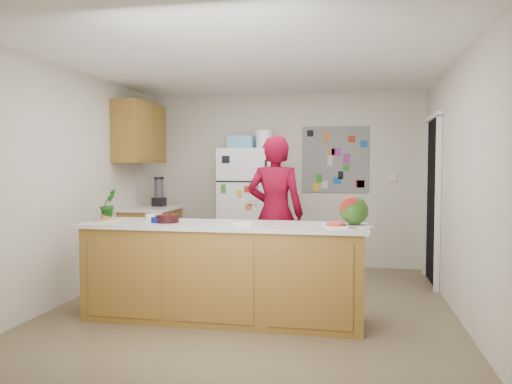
% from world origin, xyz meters
% --- Properties ---
extents(floor, '(4.00, 4.50, 0.02)m').
position_xyz_m(floor, '(0.00, 0.00, -0.01)').
color(floor, brown).
rests_on(floor, ground).
extents(wall_back, '(4.00, 0.02, 2.50)m').
position_xyz_m(wall_back, '(0.00, 2.26, 1.25)').
color(wall_back, beige).
rests_on(wall_back, ground).
extents(wall_left, '(0.02, 4.50, 2.50)m').
position_xyz_m(wall_left, '(-2.01, 0.00, 1.25)').
color(wall_left, beige).
rests_on(wall_left, ground).
extents(wall_right, '(0.02, 4.50, 2.50)m').
position_xyz_m(wall_right, '(2.01, 0.00, 1.25)').
color(wall_right, beige).
rests_on(wall_right, ground).
extents(ceiling, '(4.00, 4.50, 0.02)m').
position_xyz_m(ceiling, '(0.00, 0.00, 2.51)').
color(ceiling, white).
rests_on(ceiling, wall_back).
extents(doorway, '(0.03, 0.85, 2.04)m').
position_xyz_m(doorway, '(1.99, 1.45, 1.02)').
color(doorway, black).
rests_on(doorway, ground).
extents(peninsula_base, '(2.60, 0.62, 0.88)m').
position_xyz_m(peninsula_base, '(-0.20, -0.50, 0.44)').
color(peninsula_base, brown).
rests_on(peninsula_base, floor).
extents(peninsula_top, '(2.68, 0.70, 0.04)m').
position_xyz_m(peninsula_top, '(-0.20, -0.50, 0.90)').
color(peninsula_top, silver).
rests_on(peninsula_top, peninsula_base).
extents(side_counter_base, '(0.60, 0.80, 0.86)m').
position_xyz_m(side_counter_base, '(-1.69, 1.35, 0.43)').
color(side_counter_base, brown).
rests_on(side_counter_base, floor).
extents(side_counter_top, '(0.64, 0.84, 0.04)m').
position_xyz_m(side_counter_top, '(-1.69, 1.35, 0.88)').
color(side_counter_top, silver).
rests_on(side_counter_top, side_counter_base).
extents(upper_cabinets, '(0.35, 1.00, 0.80)m').
position_xyz_m(upper_cabinets, '(-1.82, 1.30, 1.90)').
color(upper_cabinets, brown).
rests_on(upper_cabinets, wall_left).
extents(refrigerator, '(0.75, 0.70, 1.70)m').
position_xyz_m(refrigerator, '(-0.45, 1.88, 0.85)').
color(refrigerator, silver).
rests_on(refrigerator, floor).
extents(fridge_top_bin, '(0.35, 0.28, 0.18)m').
position_xyz_m(fridge_top_bin, '(-0.55, 1.88, 1.79)').
color(fridge_top_bin, '#5999B2').
rests_on(fridge_top_bin, refrigerator).
extents(photo_collage, '(0.95, 0.01, 0.95)m').
position_xyz_m(photo_collage, '(0.75, 2.24, 1.55)').
color(photo_collage, slate).
rests_on(photo_collage, wall_back).
extents(person, '(0.68, 0.47, 1.81)m').
position_xyz_m(person, '(0.12, 0.67, 0.91)').
color(person, maroon).
rests_on(person, floor).
extents(blender_appliance, '(0.12, 0.12, 0.38)m').
position_xyz_m(blender_appliance, '(-1.64, 1.51, 1.09)').
color(blender_appliance, black).
rests_on(blender_appliance, side_counter_top).
extents(cutting_board, '(0.46, 0.39, 0.01)m').
position_xyz_m(cutting_board, '(0.95, -0.51, 0.93)').
color(cutting_board, silver).
rests_on(cutting_board, peninsula_top).
extents(watermelon, '(0.25, 0.25, 0.25)m').
position_xyz_m(watermelon, '(1.01, -0.49, 1.06)').
color(watermelon, '#305918').
rests_on(watermelon, cutting_board).
extents(watermelon_slice, '(0.17, 0.17, 0.02)m').
position_xyz_m(watermelon_slice, '(0.85, -0.56, 0.94)').
color(watermelon_slice, '#C21F41').
rests_on(watermelon_slice, cutting_board).
extents(cherry_bowl, '(0.28, 0.28, 0.07)m').
position_xyz_m(cherry_bowl, '(-0.73, -0.54, 0.96)').
color(cherry_bowl, black).
rests_on(cherry_bowl, peninsula_top).
extents(white_bowl, '(0.20, 0.20, 0.06)m').
position_xyz_m(white_bowl, '(-0.94, -0.37, 0.95)').
color(white_bowl, silver).
rests_on(white_bowl, peninsula_top).
extents(cobalt_bowl, '(0.17, 0.17, 0.05)m').
position_xyz_m(cobalt_bowl, '(-0.82, -0.55, 0.95)').
color(cobalt_bowl, '#06105A').
rests_on(cobalt_bowl, peninsula_top).
extents(plate, '(0.34, 0.34, 0.02)m').
position_xyz_m(plate, '(-1.40, -0.46, 0.93)').
color(plate, beige).
rests_on(plate, peninsula_top).
extents(paper_towel, '(0.19, 0.17, 0.02)m').
position_xyz_m(paper_towel, '(0.03, -0.56, 0.93)').
color(paper_towel, white).
rests_on(paper_towel, peninsula_top).
extents(keys, '(0.09, 0.06, 0.01)m').
position_xyz_m(keys, '(1.00, -0.63, 0.93)').
color(keys, slate).
rests_on(keys, peninsula_top).
extents(potted_plant, '(0.20, 0.21, 0.31)m').
position_xyz_m(potted_plant, '(-1.38, -0.45, 1.08)').
color(potted_plant, '#19400F').
rests_on(potted_plant, peninsula_top).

